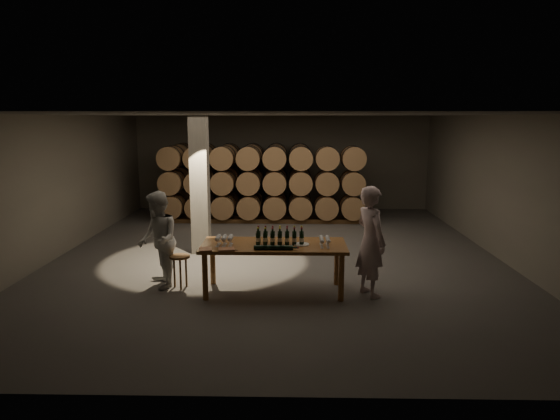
{
  "coord_description": "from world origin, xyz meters",
  "views": [
    {
      "loc": [
        0.3,
        -11.19,
        3.13
      ],
      "look_at": [
        0.06,
        -0.22,
        1.1
      ],
      "focal_mm": 32.0,
      "sensor_mm": 36.0,
      "label": 1
    }
  ],
  "objects_px": {
    "plate": "(301,244)",
    "notebook_near": "(226,249)",
    "bottle_cluster": "(280,238)",
    "person_woman": "(158,240)",
    "tasting_table": "(274,250)",
    "stool": "(180,261)",
    "person_man": "(371,241)"
  },
  "relations": [
    {
      "from": "bottle_cluster",
      "to": "person_woman",
      "type": "xyz_separation_m",
      "value": [
        -2.26,
        0.21,
        -0.11
      ]
    },
    {
      "from": "bottle_cluster",
      "to": "person_woman",
      "type": "height_order",
      "value": "person_woman"
    },
    {
      "from": "plate",
      "to": "person_man",
      "type": "distance_m",
      "value": 1.23
    },
    {
      "from": "person_man",
      "to": "tasting_table",
      "type": "bearing_deg",
      "value": 60.41
    },
    {
      "from": "bottle_cluster",
      "to": "stool",
      "type": "distance_m",
      "value": 1.93
    },
    {
      "from": "plate",
      "to": "person_woman",
      "type": "relative_size",
      "value": 0.16
    },
    {
      "from": "bottle_cluster",
      "to": "tasting_table",
      "type": "bearing_deg",
      "value": -173.34
    },
    {
      "from": "plate",
      "to": "notebook_near",
      "type": "distance_m",
      "value": 1.35
    },
    {
      "from": "tasting_table",
      "to": "bottle_cluster",
      "type": "relative_size",
      "value": 3.03
    },
    {
      "from": "person_man",
      "to": "plate",
      "type": "bearing_deg",
      "value": 60.78
    },
    {
      "from": "tasting_table",
      "to": "person_woman",
      "type": "bearing_deg",
      "value": 174.07
    },
    {
      "from": "tasting_table",
      "to": "person_man",
      "type": "height_order",
      "value": "person_man"
    },
    {
      "from": "tasting_table",
      "to": "person_woman",
      "type": "distance_m",
      "value": 2.17
    },
    {
      "from": "stool",
      "to": "plate",
      "type": "bearing_deg",
      "value": -5.61
    },
    {
      "from": "stool",
      "to": "person_woman",
      "type": "xyz_separation_m",
      "value": [
        -0.4,
        0.04,
        0.39
      ]
    },
    {
      "from": "stool",
      "to": "person_woman",
      "type": "height_order",
      "value": "person_woman"
    },
    {
      "from": "notebook_near",
      "to": "person_man",
      "type": "height_order",
      "value": "person_man"
    },
    {
      "from": "bottle_cluster",
      "to": "person_man",
      "type": "xyz_separation_m",
      "value": [
        1.61,
        -0.13,
        -0.03
      ]
    },
    {
      "from": "tasting_table",
      "to": "plate",
      "type": "bearing_deg",
      "value": -4.68
    },
    {
      "from": "bottle_cluster",
      "to": "person_woman",
      "type": "relative_size",
      "value": 0.47
    },
    {
      "from": "tasting_table",
      "to": "person_woman",
      "type": "height_order",
      "value": "person_woman"
    },
    {
      "from": "tasting_table",
      "to": "notebook_near",
      "type": "distance_m",
      "value": 0.92
    },
    {
      "from": "plate",
      "to": "notebook_near",
      "type": "height_order",
      "value": "notebook_near"
    },
    {
      "from": "bottle_cluster",
      "to": "person_man",
      "type": "relative_size",
      "value": 0.43
    },
    {
      "from": "tasting_table",
      "to": "notebook_near",
      "type": "bearing_deg",
      "value": -150.66
    },
    {
      "from": "tasting_table",
      "to": "plate",
      "type": "height_order",
      "value": "plate"
    },
    {
      "from": "plate",
      "to": "stool",
      "type": "height_order",
      "value": "plate"
    },
    {
      "from": "notebook_near",
      "to": "stool",
      "type": "relative_size",
      "value": 0.44
    },
    {
      "from": "person_man",
      "to": "person_woman",
      "type": "relative_size",
      "value": 1.09
    },
    {
      "from": "stool",
      "to": "person_man",
      "type": "distance_m",
      "value": 3.51
    },
    {
      "from": "notebook_near",
      "to": "stool",
      "type": "distance_m",
      "value": 1.21
    },
    {
      "from": "person_man",
      "to": "person_woman",
      "type": "distance_m",
      "value": 3.89
    }
  ]
}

